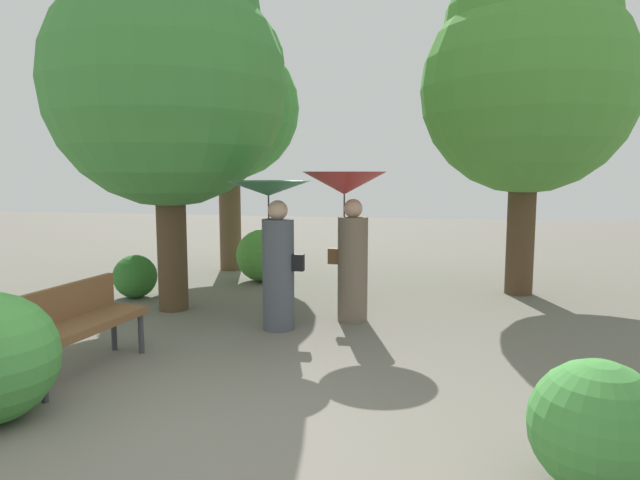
# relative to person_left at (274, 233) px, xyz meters

# --- Properties ---
(ground_plane) EXTENTS (40.00, 40.00, 0.00)m
(ground_plane) POSITION_rel_person_left_xyz_m (0.46, -3.03, -1.18)
(ground_plane) COLOR #6B665B
(person_left) EXTENTS (1.01, 1.01, 1.81)m
(person_left) POSITION_rel_person_left_xyz_m (0.00, 0.00, 0.00)
(person_left) COLOR #474C56
(person_left) RESTS_ON ground
(person_right) EXTENTS (1.07, 1.07, 1.92)m
(person_right) POSITION_rel_person_left_xyz_m (0.81, 0.58, 0.18)
(person_right) COLOR #6B5B4C
(person_right) RESTS_ON ground
(park_bench) EXTENTS (0.63, 1.54, 0.83)m
(park_bench) POSITION_rel_person_left_xyz_m (-1.44, -1.83, -0.67)
(park_bench) COLOR #38383D
(park_bench) RESTS_ON ground
(tree_near_left) EXTENTS (2.72, 2.72, 5.05)m
(tree_near_left) POSITION_rel_person_left_xyz_m (-2.04, 3.85, 2.20)
(tree_near_left) COLOR brown
(tree_near_left) RESTS_ON ground
(tree_near_right) EXTENTS (3.20, 3.20, 5.31)m
(tree_near_right) POSITION_rel_person_left_xyz_m (3.21, 2.70, 2.26)
(tree_near_right) COLOR #4C3823
(tree_near_right) RESTS_ON ground
(tree_mid_left) EXTENTS (3.21, 3.21, 5.14)m
(tree_mid_left) POSITION_rel_person_left_xyz_m (-1.66, 0.64, 2.12)
(tree_mid_left) COLOR #4C3823
(tree_mid_left) RESTS_ON ground
(bush_path_right) EXTENTS (0.81, 0.81, 0.81)m
(bush_path_right) POSITION_rel_person_left_xyz_m (2.88, -2.98, -0.78)
(bush_path_right) COLOR #428C3D
(bush_path_right) RESTS_ON ground
(bush_behind_bench) EXTENTS (0.66, 0.66, 0.66)m
(bush_behind_bench) POSITION_rel_person_left_xyz_m (-2.57, 1.20, -0.85)
(bush_behind_bench) COLOR #2D6B28
(bush_behind_bench) RESTS_ON ground
(bush_far_side) EXTENTS (0.92, 0.92, 0.92)m
(bush_far_side) POSITION_rel_person_left_xyz_m (-1.06, 2.84, -0.73)
(bush_far_side) COLOR #4C9338
(bush_far_side) RESTS_ON ground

